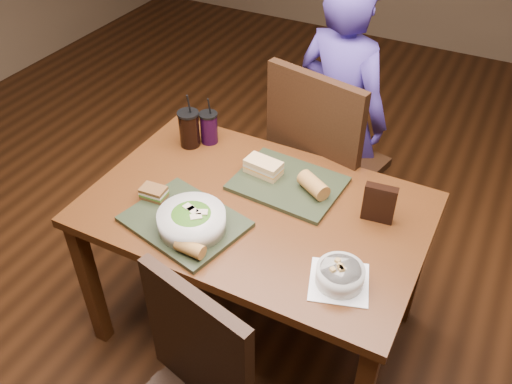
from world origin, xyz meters
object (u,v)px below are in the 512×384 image
Objects in this scene: salad_bowl at (192,220)px; sandwich_far at (263,167)px; baguette_far at (313,185)px; tray_near at (185,222)px; sandwich_near at (154,193)px; diner at (340,114)px; chip_bag at (379,203)px; baguette_near at (190,248)px; chair_far at (319,159)px; cup_cola at (189,129)px; cup_berry at (209,127)px; tray_far at (288,183)px; soup_bowl at (340,275)px; dining_table at (256,223)px.

salad_bowl is 1.57× the size of sandwich_far.
sandwich_far is 0.23m from baguette_far.
sandwich_near is at bearing 162.39° from tray_near.
diner is 0.85m from chip_bag.
chip_bag reaches higher than sandwich_near.
baguette_near is at bearing -49.75° from tray_near.
chair_far is 4.30× the size of cup_cola.
baguette_near is 0.46× the size of cup_berry.
tray_near is 4.04× the size of baguette_near.
diner is 0.81m from cup_cola.
diner is 0.70m from tray_far.
sandwich_far is (-0.48, 0.40, 0.01)m from soup_bowl.
baguette_far is at bearing -72.51° from chair_far.
cup_berry is at bearing 166.01° from baguette_far.
dining_table is 1.18× the size of chair_far.
tray_near is at bearing -106.09° from chair_far.
diner is 1.17m from soup_bowl.
baguette_near is (-0.11, -0.93, 0.18)m from chair_far.
chip_bag is at bearing 134.01° from diner.
sandwich_far is (0.08, 0.42, -0.01)m from salad_bowl.
soup_bowl is at bearing -32.49° from cup_berry.
baguette_far is (0.13, -0.42, 0.19)m from chair_far.
sandwich_far is 0.40m from cup_cola.
tray_near is (-0.19, -0.21, 0.10)m from dining_table.
tray_far is at bearing 64.70° from salad_bowl.
diner is 13.83× the size of sandwich_near.
baguette_near is at bearing -64.01° from cup_berry.
soup_bowl is 0.46m from baguette_far.
chip_bag reaches higher than soup_bowl.
cup_berry reaches higher than tray_near.
tray_near is 1.70× the size of salad_bowl.
baguette_near is 0.56m from baguette_far.
tray_near is at bearing 153.87° from salad_bowl.
diner is 0.70m from sandwich_far.
chair_far is 0.63m from chip_bag.
baguette_far is at bearing 123.83° from soup_bowl.
sandwich_far is at bearing 168.67° from chip_bag.
sandwich_near is 0.41m from cup_cola.
sandwich_near is 0.64× the size of sandwich_far.
soup_bowl is at bearing 124.66° from diner.
cup_cola reaches higher than sandwich_near.
cup_berry is at bearing 160.21° from sandwich_far.
baguette_far is at bearing 169.13° from chip_bag.
soup_bowl reaches higher than dining_table.
dining_table is 12.51× the size of baguette_near.
soup_bowl is 0.79m from sandwich_near.
tray_far is at bearing -3.65° from sandwich_far.
baguette_near is at bearing -60.35° from salad_bowl.
diner reaches higher than salad_bowl.
dining_table is 0.24m from sandwich_far.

